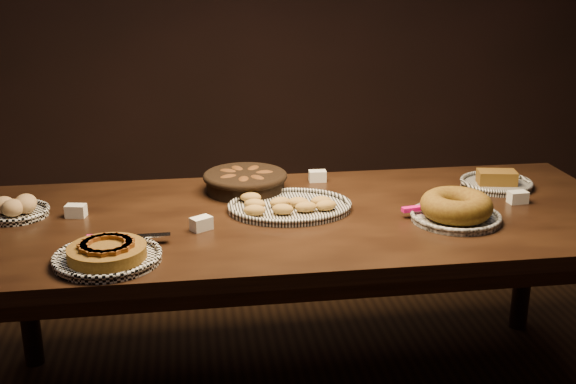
{
  "coord_description": "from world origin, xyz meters",
  "views": [
    {
      "loc": [
        -0.41,
        -2.41,
        1.65
      ],
      "look_at": [
        -0.05,
        0.05,
        0.82
      ],
      "focal_mm": 45.0,
      "sensor_mm": 36.0,
      "label": 1
    }
  ],
  "objects": [
    {
      "name": "tent_cards",
      "position": [
        0.05,
        0.07,
        0.77
      ],
      "size": [
        1.7,
        0.54,
        0.04
      ],
      "color": "white",
      "rests_on": "buffet_table"
    },
    {
      "name": "bread_roll_plate",
      "position": [
        -1.02,
        0.13,
        0.78
      ],
      "size": [
        0.23,
        0.23,
        0.07
      ],
      "rotation": [
        0.0,
        0.0,
        0.37
      ],
      "color": "white",
      "rests_on": "buffet_table"
    },
    {
      "name": "buffet_table",
      "position": [
        0.0,
        0.0,
        0.68
      ],
      "size": [
        2.4,
        1.0,
        0.75
      ],
      "color": "black",
      "rests_on": "ground"
    },
    {
      "name": "madeleine_platter",
      "position": [
        -0.04,
        0.05,
        0.77
      ],
      "size": [
        0.45,
        0.37,
        0.05
      ],
      "rotation": [
        0.0,
        0.0,
        0.08
      ],
      "color": "black",
      "rests_on": "buffet_table"
    },
    {
      "name": "loaf_plate",
      "position": [
        0.83,
        0.21,
        0.77
      ],
      "size": [
        0.29,
        0.29,
        0.07
      ],
      "rotation": [
        0.0,
        0.0,
        -0.19
      ],
      "color": "black",
      "rests_on": "buffet_table"
    },
    {
      "name": "apple_tart_plate",
      "position": [
        -0.66,
        -0.33,
        0.77
      ],
      "size": [
        0.36,
        0.33,
        0.06
      ],
      "rotation": [
        0.0,
        0.0,
        0.29
      ],
      "color": "white",
      "rests_on": "buffet_table"
    },
    {
      "name": "bundt_cake_plate",
      "position": [
        0.52,
        -0.14,
        0.79
      ],
      "size": [
        0.34,
        0.32,
        0.1
      ],
      "rotation": [
        0.0,
        0.0,
        0.24
      ],
      "color": "black",
      "rests_on": "buffet_table"
    },
    {
      "name": "croissant_basket",
      "position": [
        -0.18,
        0.29,
        0.8
      ],
      "size": [
        0.33,
        0.33,
        0.08
      ],
      "rotation": [
        0.0,
        0.0,
        0.0
      ],
      "color": "black",
      "rests_on": "buffet_table"
    }
  ]
}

